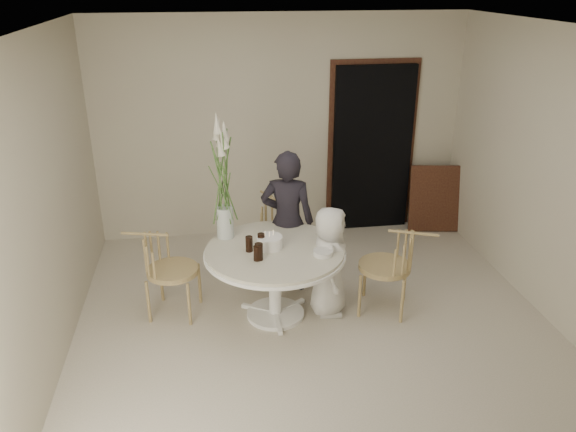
{
  "coord_description": "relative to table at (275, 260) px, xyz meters",
  "views": [
    {
      "loc": [
        -0.95,
        -4.39,
        3.08
      ],
      "look_at": [
        -0.22,
        0.3,
        1.03
      ],
      "focal_mm": 35.0,
      "sensor_mm": 36.0,
      "label": 1
    }
  ],
  "objects": [
    {
      "name": "ground",
      "position": [
        0.35,
        -0.25,
        -0.62
      ],
      "size": [
        4.5,
        4.5,
        0.0
      ],
      "primitive_type": "plane",
      "color": "beige",
      "rests_on": "ground"
    },
    {
      "name": "room_shell",
      "position": [
        0.35,
        -0.25,
        1.0
      ],
      "size": [
        4.5,
        4.5,
        4.5
      ],
      "color": "silver",
      "rests_on": "ground"
    },
    {
      "name": "doorway",
      "position": [
        1.5,
        1.94,
        0.43
      ],
      "size": [
        1.0,
        0.1,
        2.1
      ],
      "primitive_type": "cube",
      "color": "black",
      "rests_on": "ground"
    },
    {
      "name": "door_trim",
      "position": [
        1.5,
        1.98,
        0.49
      ],
      "size": [
        1.12,
        0.03,
        2.22
      ],
      "primitive_type": "cube",
      "color": "#56331D",
      "rests_on": "ground"
    },
    {
      "name": "table",
      "position": [
        0.0,
        0.0,
        0.0
      ],
      "size": [
        1.33,
        1.33,
        0.73
      ],
      "color": "white",
      "rests_on": "ground"
    },
    {
      "name": "picture_frame",
      "position": [
        2.3,
        1.7,
        -0.19
      ],
      "size": [
        0.67,
        0.3,
        0.86
      ],
      "primitive_type": "cube",
      "rotation": [
        -0.17,
        0.0,
        -0.17
      ],
      "color": "#56331D",
      "rests_on": "ground"
    },
    {
      "name": "chair_far",
      "position": [
        0.15,
        0.86,
        -0.05
      ],
      "size": [
        0.62,
        0.64,
        0.88
      ],
      "rotation": [
        0.0,
        0.0,
        0.43
      ],
      "color": "tan",
      "rests_on": "ground"
    },
    {
      "name": "chair_right",
      "position": [
        1.18,
        -0.09,
        -0.05
      ],
      "size": [
        0.64,
        0.61,
        0.88
      ],
      "rotation": [
        0.0,
        0.0,
        -1.97
      ],
      "color": "tan",
      "rests_on": "ground"
    },
    {
      "name": "chair_left",
      "position": [
        -1.08,
        0.24,
        -0.06
      ],
      "size": [
        0.59,
        0.56,
        0.86
      ],
      "rotation": [
        0.0,
        0.0,
        1.31
      ],
      "color": "tan",
      "rests_on": "ground"
    },
    {
      "name": "girl",
      "position": [
        0.2,
        0.55,
        0.14
      ],
      "size": [
        0.63,
        0.5,
        1.51
      ],
      "primitive_type": "imported",
      "rotation": [
        0.0,
        0.0,
        2.86
      ],
      "color": "black",
      "rests_on": "ground"
    },
    {
      "name": "boy",
      "position": [
        0.52,
        -0.0,
        -0.06
      ],
      "size": [
        0.46,
        0.6,
        1.11
      ],
      "primitive_type": "imported",
      "rotation": [
        0.0,
        0.0,
        1.36
      ],
      "color": "silver",
      "rests_on": "ground"
    },
    {
      "name": "birthday_cake",
      "position": [
        -0.04,
        0.03,
        0.17
      ],
      "size": [
        0.24,
        0.24,
        0.17
      ],
      "rotation": [
        0.0,
        0.0,
        0.1
      ],
      "color": "white",
      "rests_on": "table"
    },
    {
      "name": "cola_tumbler_a",
      "position": [
        -0.17,
        -0.19,
        0.19
      ],
      "size": [
        0.1,
        0.1,
        0.16
      ],
      "primitive_type": "cylinder",
      "rotation": [
        0.0,
        0.0,
        0.36
      ],
      "color": "black",
      "rests_on": "table"
    },
    {
      "name": "cola_tumbler_b",
      "position": [
        -0.19,
        -0.2,
        0.18
      ],
      "size": [
        0.07,
        0.07,
        0.14
      ],
      "primitive_type": "cylinder",
      "rotation": [
        0.0,
        0.0,
        0.08
      ],
      "color": "black",
      "rests_on": "table"
    },
    {
      "name": "cola_tumbler_c",
      "position": [
        -0.24,
        -0.01,
        0.19
      ],
      "size": [
        0.08,
        0.08,
        0.15
      ],
      "primitive_type": "cylinder",
      "rotation": [
        0.0,
        0.0,
        -0.23
      ],
      "color": "black",
      "rests_on": "table"
    },
    {
      "name": "cola_tumbler_d",
      "position": [
        -0.12,
        0.03,
        0.19
      ],
      "size": [
        0.09,
        0.09,
        0.15
      ],
      "primitive_type": "cylinder",
      "rotation": [
        0.0,
        0.0,
        -0.27
      ],
      "color": "black",
      "rests_on": "table"
    },
    {
      "name": "plate_stack",
      "position": [
        0.42,
        -0.19,
        0.14
      ],
      "size": [
        0.22,
        0.22,
        0.05
      ],
      "primitive_type": "cylinder",
      "rotation": [
        0.0,
        0.0,
        -0.21
      ],
      "color": "silver",
      "rests_on": "table"
    },
    {
      "name": "flower_vase",
      "position": [
        -0.44,
        0.33,
        0.7
      ],
      "size": [
        0.17,
        0.17,
        1.23
      ],
      "rotation": [
        0.0,
        0.0,
        0.27
      ],
      "color": "silver",
      "rests_on": "table"
    }
  ]
}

